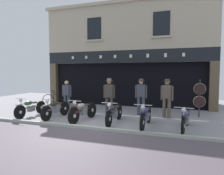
% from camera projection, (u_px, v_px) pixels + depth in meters
% --- Properties ---
extents(ground, '(22.06, 22.00, 0.18)m').
position_uv_depth(ground, '(71.00, 139.00, 6.31)').
color(ground, gray).
extents(shop_facade, '(10.36, 4.42, 6.15)m').
position_uv_depth(shop_facade, '(131.00, 77.00, 13.74)').
color(shop_facade, black).
rests_on(shop_facade, ground).
extents(motorcycle_far_left, '(0.62, 1.92, 0.90)m').
position_uv_depth(motorcycle_far_left, '(31.00, 107.00, 9.37)').
color(motorcycle_far_left, black).
rests_on(motorcycle_far_left, ground).
extents(motorcycle_left, '(0.62, 1.97, 0.92)m').
position_uv_depth(motorcycle_left, '(56.00, 109.00, 8.97)').
color(motorcycle_left, black).
rests_on(motorcycle_left, ground).
extents(motorcycle_center_left, '(0.62, 2.00, 0.94)m').
position_uv_depth(motorcycle_center_left, '(83.00, 111.00, 8.46)').
color(motorcycle_center_left, black).
rests_on(motorcycle_center_left, ground).
extents(motorcycle_center, '(0.62, 2.04, 0.91)m').
position_uv_depth(motorcycle_center, '(114.00, 113.00, 8.08)').
color(motorcycle_center, black).
rests_on(motorcycle_center, ground).
extents(motorcycle_center_right, '(0.62, 2.05, 0.93)m').
position_uv_depth(motorcycle_center_right, '(146.00, 115.00, 7.52)').
color(motorcycle_center_right, black).
rests_on(motorcycle_center_right, ground).
extents(motorcycle_right, '(0.62, 2.03, 0.90)m').
position_uv_depth(motorcycle_right, '(185.00, 118.00, 7.13)').
color(motorcycle_right, black).
rests_on(motorcycle_right, ground).
extents(salesman_left, '(0.56, 0.25, 1.58)m').
position_uv_depth(salesman_left, '(67.00, 94.00, 10.93)').
color(salesman_left, '#3D424C').
rests_on(salesman_left, ground).
extents(shopkeeper_center, '(0.56, 0.34, 1.74)m').
position_uv_depth(shopkeeper_center, '(109.00, 95.00, 9.60)').
color(shopkeeper_center, '#38332D').
rests_on(shopkeeper_center, ground).
extents(salesman_right, '(0.56, 0.33, 1.73)m').
position_uv_depth(salesman_right, '(141.00, 95.00, 9.60)').
color(salesman_right, '#3D424C').
rests_on(salesman_right, ground).
extents(assistant_far_right, '(0.55, 0.34, 1.73)m').
position_uv_depth(assistant_far_right, '(167.00, 96.00, 9.05)').
color(assistant_far_right, brown).
rests_on(assistant_far_right, ground).
extents(tyre_sign_pole, '(0.52, 0.06, 1.71)m').
position_uv_depth(tyre_sign_pole, '(200.00, 96.00, 9.19)').
color(tyre_sign_pole, '#232328').
rests_on(tyre_sign_pole, ground).
extents(advert_board_near, '(0.72, 0.03, 1.02)m').
position_uv_depth(advert_board_near, '(99.00, 78.00, 12.75)').
color(advert_board_near, beige).
extents(leaning_bicycle, '(1.74, 0.58, 0.95)m').
position_uv_depth(leaning_bicycle, '(56.00, 100.00, 12.25)').
color(leaning_bicycle, black).
rests_on(leaning_bicycle, ground).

